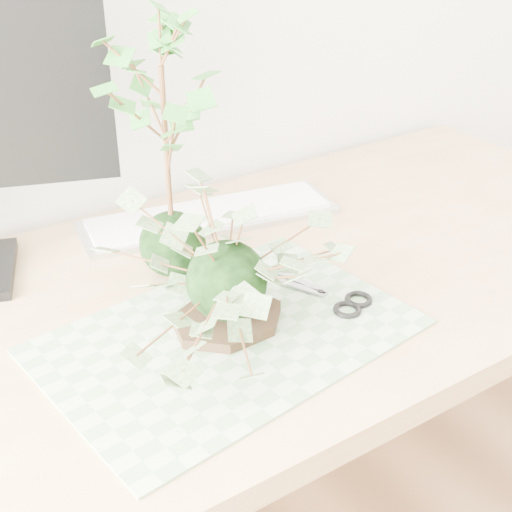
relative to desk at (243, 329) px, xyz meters
name	(u,v)px	position (x,y,z in m)	size (l,w,h in m)	color
desk	(243,329)	(0.00, 0.00, 0.00)	(1.60, 0.70, 0.74)	tan
cutting_mat	(228,336)	(-0.09, -0.11, 0.09)	(0.49, 0.33, 0.00)	#669264
stone_dish	(228,319)	(-0.08, -0.09, 0.10)	(0.17, 0.17, 0.01)	black
ivy_kokedama	(226,247)	(-0.08, -0.09, 0.21)	(0.41, 0.41, 0.22)	black
maple_kokedama	(162,84)	(-0.07, 0.08, 0.39)	(0.28, 0.28, 0.43)	black
keyboard	(209,216)	(0.06, 0.21, 0.10)	(0.48, 0.22, 0.02)	#B4B4B4
scissors	(336,302)	(0.08, -0.13, 0.10)	(0.09, 0.17, 0.01)	gray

